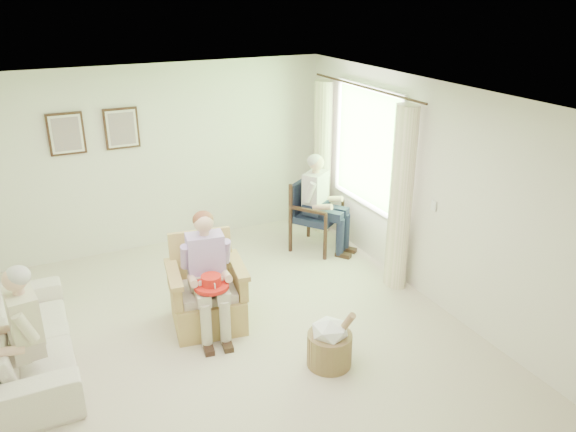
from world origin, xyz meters
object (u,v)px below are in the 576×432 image
object	(u,v)px
hatbox	(330,342)
wood_armchair	(314,211)
person_wicker	(208,266)
red_hat	(211,283)
person_dark	(320,197)
person_sofa	(21,328)
sofa	(27,340)
wicker_armchair	(207,298)

from	to	relation	value
hatbox	wood_armchair	bearing A→B (deg)	65.20
person_wicker	red_hat	xyz separation A→B (m)	(-0.04, -0.20, -0.10)
person_dark	red_hat	size ratio (longest dim) A/B	3.74
person_dark	person_sofa	world-z (taller)	person_dark
sofa	hatbox	world-z (taller)	hatbox
sofa	person_wicker	distance (m)	1.91
wood_armchair	sofa	size ratio (longest dim) A/B	0.47
wood_armchair	person_sofa	bearing A→B (deg)	168.34
wood_armchair	person_dark	xyz separation A→B (m)	(0.00, -0.16, 0.27)
wicker_armchair	wood_armchair	world-z (taller)	wicker_armchair
sofa	wood_armchair	bearing A→B (deg)	-71.76
wicker_armchair	person_wicker	size ratio (longest dim) A/B	0.76
sofa	person_wicker	world-z (taller)	person_wicker
wicker_armchair	sofa	world-z (taller)	wicker_armchair
wicker_armchair	person_sofa	xyz separation A→B (m)	(-1.85, -0.46, 0.40)
person_wicker	hatbox	world-z (taller)	person_wicker
red_hat	hatbox	world-z (taller)	red_hat
wood_armchair	person_dark	size ratio (longest dim) A/B	0.72
wood_armchair	sofa	distance (m)	4.11
person_wicker	person_dark	world-z (taller)	person_dark
person_wicker	person_sofa	distance (m)	1.88
wood_armchair	hatbox	xyz separation A→B (m)	(-1.18, -2.56, -0.28)
wood_armchair	person_dark	world-z (taller)	person_dark
red_hat	person_sofa	bearing A→B (deg)	-176.29
wicker_armchair	sofa	size ratio (longest dim) A/B	0.48
person_wicker	wood_armchair	bearing A→B (deg)	43.29
hatbox	person_wicker	bearing A→B (deg)	127.63
wood_armchair	person_wicker	distance (m)	2.52
sofa	hatbox	xyz separation A→B (m)	(2.72, -1.28, -0.05)
person_wicker	red_hat	world-z (taller)	person_wicker
hatbox	person_sofa	bearing A→B (deg)	163.53
person_sofa	hatbox	distance (m)	2.87
person_dark	person_sofa	xyz separation A→B (m)	(-3.90, -1.60, -0.08)
wood_armchair	wicker_armchair	bearing A→B (deg)	176.50
person_sofa	red_hat	bearing A→B (deg)	86.10
person_dark	person_sofa	size ratio (longest dim) A/B	1.08
wicker_armchair	red_hat	size ratio (longest dim) A/B	2.75
wood_armchair	person_wicker	size ratio (longest dim) A/B	0.74
person_wicker	person_dark	bearing A→B (deg)	40.12
red_hat	wood_armchair	bearing A→B (deg)	38.20
wood_armchair	person_wicker	bearing A→B (deg)	179.08
hatbox	wicker_armchair	bearing A→B (deg)	124.56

